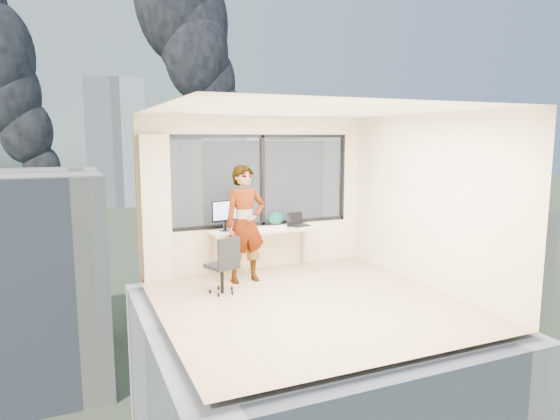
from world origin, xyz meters
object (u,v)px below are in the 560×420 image
person (245,224)px  game_console (237,226)px  monitor (225,215)px  handbag (276,218)px  chair (222,264)px  desk (264,250)px  laptop (299,220)px

person → game_console: (0.07, 0.60, -0.13)m
person → monitor: bearing=108.4°
game_console → handbag: size_ratio=1.07×
chair → game_console: chair is taller
monitor → game_console: (0.25, 0.15, -0.22)m
desk → laptop: laptop is taller
person → game_console: size_ratio=5.96×
laptop → handbag: handbag is taller
laptop → desk: bearing=163.8°
desk → monitor: bearing=171.7°
person → handbag: bearing=33.8°
desk → laptop: bearing=-1.2°
desk → laptop: 0.80m
desk → game_console: 0.62m
laptop → person: bearing=-177.7°
laptop → chair: bearing=-169.3°
chair → game_console: bearing=41.1°
handbag → laptop: bearing=-36.1°
game_console → person: bearing=-107.2°
chair → monitor: 1.11m
monitor → game_console: 0.36m
monitor → laptop: (1.29, -0.11, -0.15)m
laptop → handbag: 0.41m
desk → person: (-0.46, -0.36, 0.54)m
desk → chair: (-0.98, -0.79, 0.06)m
desk → person: bearing=-142.2°
monitor → laptop: monitor is taller
chair → person: size_ratio=0.47×
person → monitor: size_ratio=3.59×
desk → person: size_ratio=0.98×
game_console → laptop: 1.07m
desk → chair: chair is taller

